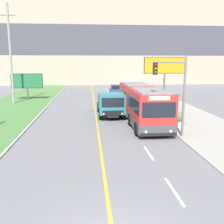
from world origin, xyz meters
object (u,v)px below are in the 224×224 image
at_px(billboard_large, 165,67).
at_px(billboard_small, 27,82).
at_px(dump_truck, 111,104).
at_px(utility_pole_far, 10,54).
at_px(car_distant, 116,89).
at_px(city_bus, 142,104).
at_px(traffic_light_mast, 175,87).
at_px(planter_round_second, 161,108).
at_px(planter_round_near, 178,120).
at_px(planter_round_third, 148,100).

height_order(billboard_large, billboard_small, billboard_large).
xyz_separation_m(dump_truck, utility_pole_far, (-11.62, 9.26, 4.93)).
bearing_deg(utility_pole_far, car_distant, 34.13).
bearing_deg(city_bus, dump_truck, 138.22).
distance_m(car_distant, utility_pole_far, 17.80).
height_order(car_distant, utility_pole_far, utility_pole_far).
bearing_deg(billboard_large, city_bus, -113.43).
bearing_deg(traffic_light_mast, dump_truck, 116.40).
relative_size(dump_truck, utility_pole_far, 0.54).
relative_size(car_distant, planter_round_second, 3.74).
xyz_separation_m(traffic_light_mast, billboard_large, (4.82, 19.00, 0.99)).
height_order(planter_round_near, planter_round_second, planter_round_near).
height_order(traffic_light_mast, planter_round_second, traffic_light_mast).
relative_size(city_bus, car_distant, 2.68).
distance_m(billboard_small, planter_round_third, 16.78).
relative_size(dump_truck, planter_round_near, 5.65).
distance_m(dump_truck, billboard_large, 14.74).
xyz_separation_m(car_distant, planter_round_third, (2.61, -12.45, -0.08)).
relative_size(planter_round_second, planter_round_third, 0.94).
height_order(dump_truck, planter_round_near, dump_truck).
height_order(car_distant, billboard_large, billboard_large).
height_order(billboard_small, planter_round_third, billboard_small).
height_order(city_bus, planter_round_third, city_bus).
relative_size(utility_pole_far, planter_round_third, 9.98).
distance_m(utility_pole_far, planter_round_near, 22.35).
relative_size(utility_pole_far, planter_round_near, 10.45).
height_order(billboard_large, planter_round_third, billboard_large).
xyz_separation_m(utility_pole_far, traffic_light_mast, (15.31, -16.71, -2.58)).
bearing_deg(billboard_small, planter_round_second, -35.87).
relative_size(utility_pole_far, planter_round_second, 10.58).
bearing_deg(dump_truck, city_bus, -41.78).
height_order(city_bus, car_distant, city_bus).
distance_m(planter_round_near, planter_round_third, 10.82).
distance_m(dump_truck, billboard_small, 16.23).
xyz_separation_m(car_distant, traffic_light_mast, (1.28, -26.22, 2.86)).
bearing_deg(planter_round_near, planter_round_third, 90.35).
relative_size(billboard_small, planter_round_third, 3.50).
bearing_deg(planter_round_second, planter_round_third, 91.59).
height_order(city_bus, billboard_small, billboard_small).
distance_m(car_distant, traffic_light_mast, 26.40).
distance_m(dump_truck, planter_round_third, 8.10).
distance_m(traffic_light_mast, billboard_small, 24.34).
bearing_deg(billboard_large, billboard_small, 177.85).
bearing_deg(utility_pole_far, dump_truck, -38.57).
xyz_separation_m(city_bus, dump_truck, (-2.53, 2.26, -0.38)).
xyz_separation_m(utility_pole_far, billboard_small, (1.08, 3.01, -3.59)).
height_order(billboard_small, planter_round_near, billboard_small).
distance_m(billboard_small, planter_round_second, 19.49).
height_order(utility_pole_far, planter_round_third, utility_pole_far).
bearing_deg(utility_pole_far, planter_round_third, -10.02).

